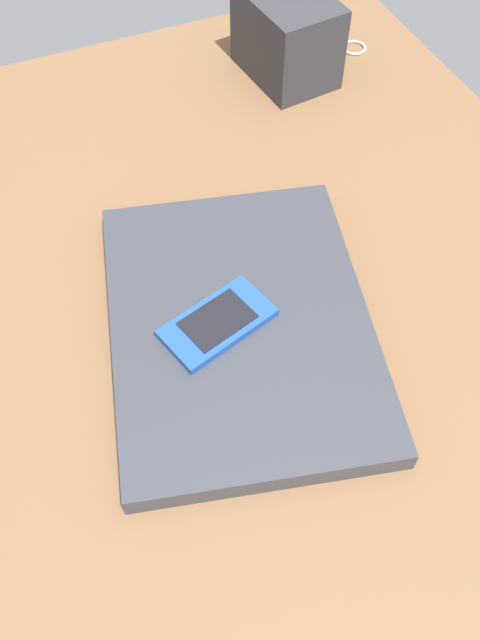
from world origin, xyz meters
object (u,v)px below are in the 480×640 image
desk_organizer (287,36)px  key_ring (354,48)px  cell_phone_on_laptop (218,323)px  laptop_closed (240,325)px

desk_organizer → key_ring: bearing=89.8°
cell_phone_on_laptop → key_ring: 52.32cm
cell_phone_on_laptop → key_ring: size_ratio=3.41×
laptop_closed → key_ring: laptop_closed is taller
laptop_closed → key_ring: size_ratio=9.65×
cell_phone_on_laptop → key_ring: bearing=136.6°
cell_phone_on_laptop → key_ring: cell_phone_on_laptop is taller
cell_phone_on_laptop → key_ring: (-37.98, 35.90, -2.61)cm
laptop_closed → key_ring: 50.74cm
laptop_closed → cell_phone_on_laptop: cell_phone_on_laptop is taller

